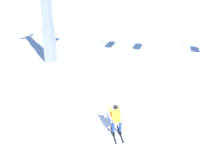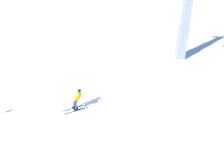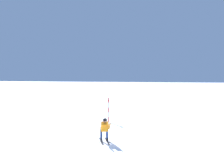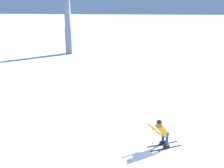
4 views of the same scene
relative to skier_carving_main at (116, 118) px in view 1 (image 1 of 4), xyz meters
The scene contains 3 objects.
ground_plane 1.36m from the skier_carving_main, 148.10° to the right, with size 260.00×260.00×0.00m, color white.
skier_carving_main is the anchor object (origin of this frame).
lift_tower_near 13.68m from the skier_carving_main, 130.34° to the left, with size 0.86×3.01×10.39m.
Camera 1 is at (3.46, -10.38, 7.25)m, focal length 41.74 mm.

